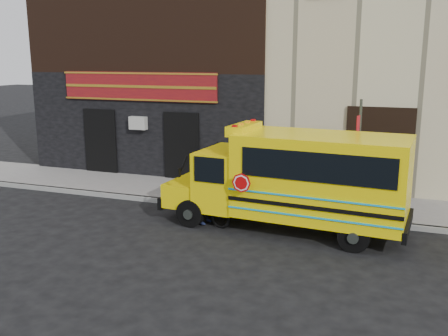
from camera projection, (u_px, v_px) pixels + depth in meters
name	position (u px, v px, depth m)	size (l,w,h in m)	color
ground	(209.00, 239.00, 13.37)	(120.00, 120.00, 0.00)	black
curb	(239.00, 209.00, 15.75)	(40.00, 0.20, 0.15)	gray
sidewalk	(252.00, 196.00, 17.13)	(40.00, 3.00, 0.15)	slate
building	(294.00, 25.00, 21.66)	(20.00, 10.70, 12.00)	beige
school_bus	(297.00, 178.00, 13.71)	(7.05, 2.68, 2.92)	black
sign_pole	(358.00, 156.00, 14.34)	(0.12, 0.31, 3.60)	#3D453F
bicycle	(205.00, 208.00, 14.34)	(0.48, 1.71, 1.03)	black
cyclist	(206.00, 197.00, 14.33)	(0.60, 0.40, 1.65)	black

